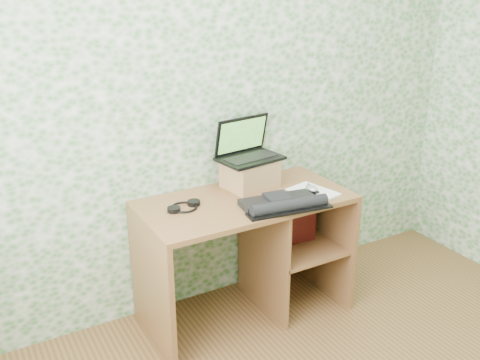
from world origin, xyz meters
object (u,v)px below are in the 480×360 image
riser (250,174)px  laptop (247,149)px  notepad (313,192)px  keyboard (283,203)px  desk (254,236)px

riser → laptop: bearing=90.0°
notepad → riser: bearing=121.8°
riser → laptop: laptop is taller
riser → keyboard: 0.35m
laptop → keyboard: (0.00, -0.38, -0.20)m
desk → notepad: size_ratio=4.46×
keyboard → laptop: bearing=98.3°
desk → laptop: (0.04, 0.15, 0.50)m
riser → notepad: bearing=-44.8°
riser → keyboard: (0.00, -0.35, -0.06)m
riser → notepad: 0.39m
desk → notepad: 0.44m
laptop → notepad: (0.27, -0.30, -0.22)m
riser → laptop: (0.00, 0.04, 0.14)m
desk → notepad: (0.30, -0.15, 0.28)m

